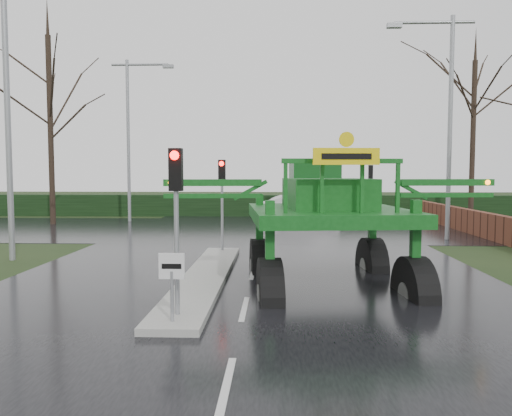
{
  "coord_description": "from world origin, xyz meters",
  "views": [
    {
      "loc": [
        0.7,
        -10.89,
        3.03
      ],
      "look_at": [
        0.11,
        3.83,
        2.0
      ],
      "focal_mm": 35.0,
      "sensor_mm": 36.0,
      "label": 1
    }
  ],
  "objects_px": {
    "street_light_right": "(444,107)",
    "traffic_signal_mid": "(222,185)",
    "keep_left_sign": "(172,276)",
    "street_light_left_near": "(15,86)",
    "street_light_left_far": "(133,125)",
    "white_sedan": "(299,220)",
    "traffic_signal_far": "(370,180)",
    "crop_sprayer": "(269,201)",
    "traffic_signal_near": "(176,195)"
  },
  "relations": [
    {
      "from": "street_light_left_near",
      "to": "white_sedan",
      "type": "xyz_separation_m",
      "value": [
        10.39,
        15.07,
        -5.99
      ]
    },
    {
      "from": "traffic_signal_near",
      "to": "crop_sprayer",
      "type": "relative_size",
      "value": 0.4
    },
    {
      "from": "street_light_left_far",
      "to": "traffic_signal_mid",
      "type": "bearing_deg",
      "value": -61.14
    },
    {
      "from": "street_light_right",
      "to": "crop_sprayer",
      "type": "height_order",
      "value": "street_light_right"
    },
    {
      "from": "street_light_left_near",
      "to": "street_light_right",
      "type": "xyz_separation_m",
      "value": [
        16.39,
        6.0,
        0.0
      ]
    },
    {
      "from": "traffic_signal_near",
      "to": "street_light_left_far",
      "type": "xyz_separation_m",
      "value": [
        -6.89,
        21.01,
        3.4
      ]
    },
    {
      "from": "traffic_signal_far",
      "to": "street_light_left_far",
      "type": "relative_size",
      "value": 0.35
    },
    {
      "from": "keep_left_sign",
      "to": "street_light_left_far",
      "type": "xyz_separation_m",
      "value": [
        -6.89,
        21.5,
        4.93
      ]
    },
    {
      "from": "keep_left_sign",
      "to": "crop_sprayer",
      "type": "xyz_separation_m",
      "value": [
        1.83,
        2.73,
        1.3
      ]
    },
    {
      "from": "street_light_left_near",
      "to": "street_light_left_far",
      "type": "xyz_separation_m",
      "value": [
        0.0,
        14.0,
        0.0
      ]
    },
    {
      "from": "keep_left_sign",
      "to": "street_light_left_far",
      "type": "height_order",
      "value": "street_light_left_far"
    },
    {
      "from": "street_light_right",
      "to": "white_sedan",
      "type": "xyz_separation_m",
      "value": [
        -5.99,
        9.07,
        -5.99
      ]
    },
    {
      "from": "street_light_right",
      "to": "white_sedan",
      "type": "bearing_deg",
      "value": 123.46
    },
    {
      "from": "keep_left_sign",
      "to": "traffic_signal_mid",
      "type": "xyz_separation_m",
      "value": [
        0.0,
        8.99,
        1.53
      ]
    },
    {
      "from": "street_light_right",
      "to": "crop_sprayer",
      "type": "xyz_separation_m",
      "value": [
        -7.66,
        -10.78,
        -3.63
      ]
    },
    {
      "from": "street_light_left_far",
      "to": "crop_sprayer",
      "type": "xyz_separation_m",
      "value": [
        8.72,
        -18.78,
        -3.63
      ]
    },
    {
      "from": "traffic_signal_mid",
      "to": "street_light_left_far",
      "type": "relative_size",
      "value": 0.35
    },
    {
      "from": "street_light_left_far",
      "to": "white_sedan",
      "type": "height_order",
      "value": "street_light_left_far"
    },
    {
      "from": "traffic_signal_near",
      "to": "white_sedan",
      "type": "relative_size",
      "value": 0.71
    },
    {
      "from": "traffic_signal_mid",
      "to": "street_light_left_near",
      "type": "distance_m",
      "value": 7.83
    },
    {
      "from": "traffic_signal_mid",
      "to": "street_light_right",
      "type": "distance_m",
      "value": 11.05
    },
    {
      "from": "keep_left_sign",
      "to": "crop_sprayer",
      "type": "relative_size",
      "value": 0.15
    },
    {
      "from": "crop_sprayer",
      "to": "white_sedan",
      "type": "bearing_deg",
      "value": 79.32
    },
    {
      "from": "street_light_left_near",
      "to": "street_light_right",
      "type": "height_order",
      "value": "same"
    },
    {
      "from": "traffic_signal_far",
      "to": "crop_sprayer",
      "type": "distance_m",
      "value": 19.71
    },
    {
      "from": "street_light_left_near",
      "to": "traffic_signal_mid",
      "type": "bearing_deg",
      "value": 12.21
    },
    {
      "from": "keep_left_sign",
      "to": "street_light_left_near",
      "type": "relative_size",
      "value": 0.14
    },
    {
      "from": "street_light_right",
      "to": "traffic_signal_mid",
      "type": "bearing_deg",
      "value": -154.6
    },
    {
      "from": "traffic_signal_near",
      "to": "street_light_left_near",
      "type": "height_order",
      "value": "street_light_left_near"
    },
    {
      "from": "traffic_signal_far",
      "to": "street_light_left_near",
      "type": "distance_m",
      "value": 20.58
    },
    {
      "from": "keep_left_sign",
      "to": "street_light_left_near",
      "type": "height_order",
      "value": "street_light_left_near"
    },
    {
      "from": "street_light_left_near",
      "to": "street_light_right",
      "type": "bearing_deg",
      "value": 20.11
    },
    {
      "from": "white_sedan",
      "to": "street_light_left_near",
      "type": "bearing_deg",
      "value": 138.26
    },
    {
      "from": "keep_left_sign",
      "to": "street_light_right",
      "type": "bearing_deg",
      "value": 54.88
    },
    {
      "from": "traffic_signal_far",
      "to": "street_light_left_near",
      "type": "height_order",
      "value": "street_light_left_near"
    },
    {
      "from": "keep_left_sign",
      "to": "street_light_right",
      "type": "relative_size",
      "value": 0.14
    },
    {
      "from": "street_light_left_near",
      "to": "crop_sprayer",
      "type": "distance_m",
      "value": 10.59
    },
    {
      "from": "street_light_left_far",
      "to": "traffic_signal_far",
      "type": "bearing_deg",
      "value": 0.03
    },
    {
      "from": "traffic_signal_mid",
      "to": "crop_sprayer",
      "type": "height_order",
      "value": "crop_sprayer"
    },
    {
      "from": "keep_left_sign",
      "to": "traffic_signal_far",
      "type": "xyz_separation_m",
      "value": [
        7.8,
        21.51,
        1.53
      ]
    },
    {
      "from": "traffic_signal_near",
      "to": "street_light_left_far",
      "type": "bearing_deg",
      "value": 108.17
    },
    {
      "from": "crop_sprayer",
      "to": "street_light_left_near",
      "type": "bearing_deg",
      "value": 145.44
    },
    {
      "from": "traffic_signal_mid",
      "to": "traffic_signal_far",
      "type": "relative_size",
      "value": 1.0
    },
    {
      "from": "keep_left_sign",
      "to": "white_sedan",
      "type": "height_order",
      "value": "keep_left_sign"
    },
    {
      "from": "street_light_right",
      "to": "street_light_left_far",
      "type": "xyz_separation_m",
      "value": [
        -16.39,
        8.0,
        0.0
      ]
    },
    {
      "from": "keep_left_sign",
      "to": "crop_sprayer",
      "type": "height_order",
      "value": "crop_sprayer"
    },
    {
      "from": "traffic_signal_far",
      "to": "white_sedan",
      "type": "distance_m",
      "value": 5.13
    },
    {
      "from": "street_light_left_near",
      "to": "street_light_left_far",
      "type": "distance_m",
      "value": 14.0
    },
    {
      "from": "street_light_right",
      "to": "street_light_left_near",
      "type": "bearing_deg",
      "value": -159.89
    },
    {
      "from": "traffic_signal_mid",
      "to": "traffic_signal_near",
      "type": "bearing_deg",
      "value": -90.0
    }
  ]
}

